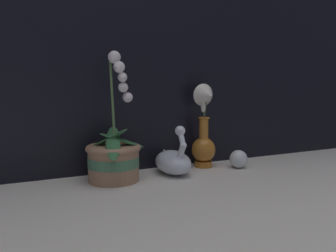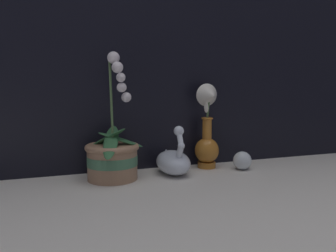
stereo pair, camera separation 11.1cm
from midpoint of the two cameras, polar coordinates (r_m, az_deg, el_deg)
ground_plane at (r=1.06m, az=0.64°, el=-9.61°), size 2.80×2.80×0.00m
window_backdrop at (r=1.26m, az=-4.05°, el=20.51°), size 2.80×0.03×1.20m
orchid_potted_plant at (r=1.07m, az=-12.38°, el=-5.15°), size 0.20×0.22×0.41m
swan_figurine at (r=1.14m, az=-1.99°, el=-6.08°), size 0.11×0.19×0.17m
blue_vase at (r=1.22m, az=3.82°, el=-1.22°), size 0.09×0.10×0.31m
glass_sphere at (r=1.24m, az=9.69°, el=-5.71°), size 0.07×0.07×0.07m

